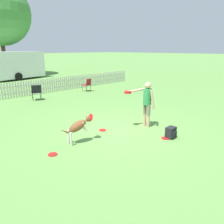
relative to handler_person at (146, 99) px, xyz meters
The scene contains 11 objects.
ground_plane 1.45m from the handler_person, 154.53° to the left, with size 240.00×240.00×0.00m, color #5B8C42.
handler_person is the anchor object (origin of this frame).
leaping_dog 2.59m from the handler_person, 166.96° to the left, with size 1.03×0.43×0.81m.
frisbee_near_handler 1.83m from the handler_person, 149.32° to the left, with size 0.24×0.24×0.02m.
frisbee_near_dog 3.61m from the handler_person, behind, with size 0.24×0.24×0.02m.
frisbee_midfield 1.54m from the handler_person, 112.34° to the right, with size 0.24×0.24×0.02m.
backpack_on_grass 1.47m from the handler_person, 103.27° to the right, with size 0.32×0.26×0.35m.
picket_fence 8.09m from the handler_person, 96.85° to the left, with size 18.06×0.04×0.89m.
folding_chair_blue_left 6.62m from the handler_person, 96.26° to the left, with size 0.64×0.65×0.84m.
folding_chair_center 7.22m from the handler_person, 66.98° to the left, with size 0.54×0.55×0.82m.
equipment_trailer 16.03m from the handler_person, 82.19° to the left, with size 5.51×2.92×2.41m.
Camera 1 is at (-5.08, -4.75, 2.67)m, focal length 35.00 mm.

